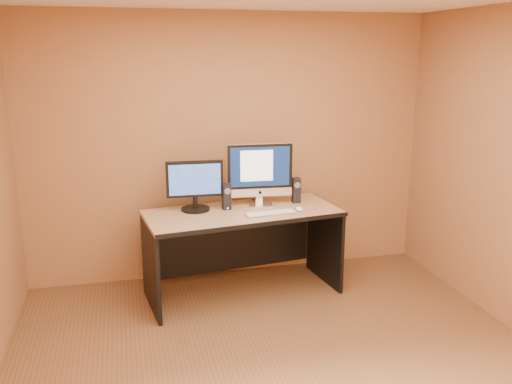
% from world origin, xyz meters
% --- Properties ---
extents(floor, '(4.00, 4.00, 0.00)m').
position_xyz_m(floor, '(0.00, 0.00, 0.00)').
color(floor, brown).
rests_on(floor, ground).
extents(walls, '(4.00, 4.00, 2.60)m').
position_xyz_m(walls, '(0.00, 0.00, 1.30)').
color(walls, '#8E5D39').
rests_on(walls, ground).
extents(desk, '(1.84, 0.98, 0.81)m').
position_xyz_m(desk, '(-0.01, 1.42, 0.41)').
color(desk, tan).
rests_on(desk, ground).
extents(imac, '(0.64, 0.27, 0.60)m').
position_xyz_m(imac, '(0.20, 1.58, 1.11)').
color(imac, silver).
rests_on(imac, desk).
extents(second_monitor, '(0.54, 0.28, 0.46)m').
position_xyz_m(second_monitor, '(-0.42, 1.56, 1.04)').
color(second_monitor, black).
rests_on(second_monitor, desk).
extents(speaker_left, '(0.08, 0.08, 0.24)m').
position_xyz_m(speaker_left, '(-0.13, 1.53, 0.93)').
color(speaker_left, black).
rests_on(speaker_left, desk).
extents(speaker_right, '(0.08, 0.08, 0.24)m').
position_xyz_m(speaker_right, '(0.56, 1.60, 0.93)').
color(speaker_right, black).
rests_on(speaker_right, desk).
extents(keyboard, '(0.48, 0.17, 0.02)m').
position_xyz_m(keyboard, '(0.22, 1.27, 0.82)').
color(keyboard, silver).
rests_on(keyboard, desk).
extents(mouse, '(0.08, 0.12, 0.04)m').
position_xyz_m(mouse, '(0.50, 1.31, 0.83)').
color(mouse, white).
rests_on(mouse, desk).
extents(cable_a, '(0.16, 0.19, 0.01)m').
position_xyz_m(cable_a, '(0.25, 1.70, 0.81)').
color(cable_a, black).
rests_on(cable_a, desk).
extents(cable_b, '(0.08, 0.19, 0.01)m').
position_xyz_m(cable_b, '(0.18, 1.72, 0.81)').
color(cable_b, black).
rests_on(cable_b, desk).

